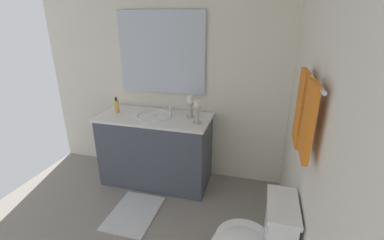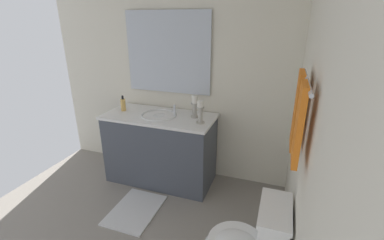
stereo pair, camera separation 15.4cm
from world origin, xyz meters
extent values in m
cube|color=gray|center=(0.00, 0.00, -0.01)|extent=(2.59, 2.93, 0.02)
cube|color=silver|center=(0.00, 1.47, 1.23)|extent=(2.59, 0.04, 2.45)
cube|color=silver|center=(-1.30, 0.00, 1.23)|extent=(0.04, 2.93, 2.45)
cube|color=#474C56|center=(-0.97, 0.02, 0.39)|extent=(0.55, 1.21, 0.79)
cube|color=white|center=(-0.97, 0.02, 0.80)|extent=(0.58, 1.24, 0.03)
sphere|color=black|center=(-1.07, -0.59, 0.43)|extent=(0.02, 0.02, 0.02)
sphere|color=black|center=(-0.87, -0.59, 0.43)|extent=(0.02, 0.02, 0.02)
ellipsoid|color=white|center=(-0.97, 0.02, 0.77)|extent=(0.38, 0.30, 0.11)
torus|color=white|center=(-0.97, 0.02, 0.82)|extent=(0.40, 0.40, 0.02)
cylinder|color=silver|center=(-0.97, 0.21, 0.89)|extent=(0.02, 0.02, 0.14)
cube|color=silver|center=(-1.25, 0.02, 1.47)|extent=(0.02, 1.00, 0.90)
cylinder|color=#B7B2A5|center=(-0.90, 0.53, 0.82)|extent=(0.09, 0.09, 0.01)
cylinder|color=#B7B2A5|center=(-0.90, 0.53, 0.90)|extent=(0.04, 0.04, 0.16)
cylinder|color=#B7B2A5|center=(-0.90, 0.53, 0.99)|extent=(0.08, 0.08, 0.01)
cylinder|color=white|center=(-0.90, 0.53, 1.02)|extent=(0.06, 0.06, 0.06)
cylinder|color=#B7B2A5|center=(-1.04, 0.42, 0.82)|extent=(0.09, 0.09, 0.01)
cylinder|color=#B7B2A5|center=(-1.04, 0.42, 0.89)|extent=(0.04, 0.04, 0.15)
cylinder|color=#B7B2A5|center=(-1.04, 0.42, 0.97)|extent=(0.08, 0.08, 0.01)
cylinder|color=white|center=(-1.04, 0.42, 1.02)|extent=(0.06, 0.06, 0.09)
cylinder|color=#E5B259|center=(-0.98, -0.44, 0.89)|extent=(0.06, 0.06, 0.14)
cylinder|color=black|center=(-0.98, -0.44, 0.98)|extent=(0.02, 0.02, 0.04)
cylinder|color=white|center=(0.12, 1.12, 0.40)|extent=(0.39, 0.39, 0.03)
cube|color=white|center=(0.12, 1.34, 0.56)|extent=(0.36, 0.17, 0.32)
cube|color=white|center=(0.12, 1.34, 0.73)|extent=(0.38, 0.19, 0.03)
cylinder|color=silver|center=(0.02, 1.41, 1.51)|extent=(0.65, 0.02, 0.02)
cube|color=orange|center=(-0.14, 1.39, 1.29)|extent=(0.23, 0.03, 0.48)
cube|color=orange|center=(0.18, 1.39, 1.32)|extent=(0.21, 0.03, 0.41)
cube|color=silver|center=(-0.35, 0.02, 0.01)|extent=(0.60, 0.44, 0.02)
camera|label=1|loc=(1.56, 1.14, 1.80)|focal=24.64mm
camera|label=2|loc=(1.51, 1.29, 1.80)|focal=24.64mm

